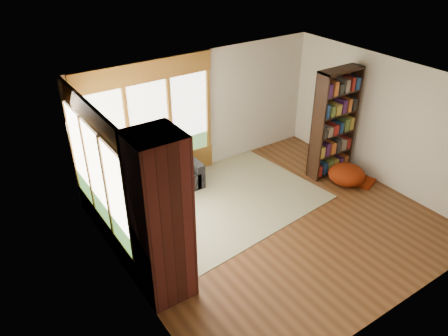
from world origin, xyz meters
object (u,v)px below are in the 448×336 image
area_rug (225,200)px  dog_tan (138,177)px  brick_chimney (161,220)px  pouf (347,174)px  bookshelf (334,124)px  dog_brindle (139,190)px  sectional_sofa (136,200)px

area_rug → dog_tan: 1.81m
brick_chimney → pouf: 4.68m
area_rug → bookshelf: (2.48, -0.37, 1.15)m
brick_chimney → dog_tan: brick_chimney is taller
brick_chimney → dog_tan: bearing=75.5°
brick_chimney → dog_brindle: 1.83m
brick_chimney → area_rug: bearing=35.6°
pouf → dog_brindle: 4.30m
dog_tan → dog_brindle: dog_tan is taller
bookshelf → dog_tan: (-4.03, 0.87, -0.36)m
area_rug → pouf: (2.46, -0.90, 0.21)m
dog_brindle → dog_tan: bearing=-12.6°
brick_chimney → area_rug: (2.06, 1.48, -1.29)m
brick_chimney → dog_tan: (0.51, 1.98, -0.50)m
sectional_sofa → bookshelf: bookshelf is taller
sectional_sofa → dog_tan: dog_tan is taller
bookshelf → dog_tan: size_ratio=2.21×
sectional_sofa → dog_tan: size_ratio=2.10×
brick_chimney → pouf: bearing=7.2°
brick_chimney → dog_tan: size_ratio=2.48×
sectional_sofa → pouf: bearing=-20.4°
pouf → dog_tan: dog_tan is taller
area_rug → sectional_sofa: bearing=160.5°
area_rug → pouf: bearing=-20.1°
pouf → dog_tan: size_ratio=0.72×
bookshelf → dog_brindle: bookshelf is taller
dog_tan → dog_brindle: 0.32m
area_rug → bookshelf: size_ratio=1.54×
dog_tan → bookshelf: bearing=-56.8°
bookshelf → dog_brindle: bearing=172.0°
dog_brindle → brick_chimney: bearing=176.1°
area_rug → pouf: pouf is taller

